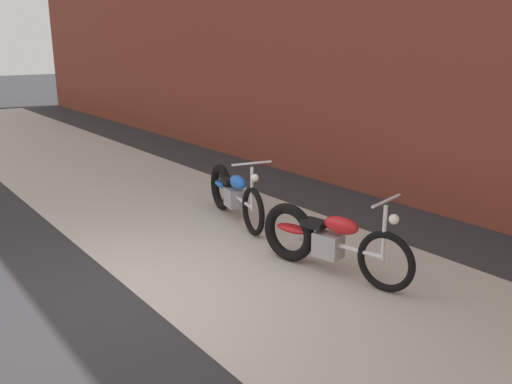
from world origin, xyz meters
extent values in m
plane|color=#2D2D30|center=(0.00, 0.00, 0.00)|extent=(80.00, 80.00, 0.00)
cube|color=#B2ADA3|center=(0.00, 1.75, 0.00)|extent=(36.00, 3.50, 0.01)
cube|color=brown|center=(0.00, 5.20, 3.10)|extent=(36.00, 0.50, 6.21)
torus|color=black|center=(-0.72, 2.12, 0.34)|extent=(0.68, 0.24, 0.68)
torus|color=black|center=(-1.98, 2.42, 0.36)|extent=(0.74, 0.30, 0.73)
cylinder|color=silver|center=(-1.35, 2.27, 0.38)|extent=(1.21, 0.35, 0.06)
cube|color=#99999E|center=(-1.43, 2.29, 0.34)|extent=(0.36, 0.29, 0.28)
ellipsoid|color=blue|center=(-1.27, 2.25, 0.62)|extent=(0.47, 0.29, 0.20)
ellipsoid|color=blue|center=(-1.93, 2.41, 0.42)|extent=(0.47, 0.28, 0.10)
cube|color=black|center=(-1.62, 2.34, 0.56)|extent=(0.32, 0.26, 0.08)
cylinder|color=silver|center=(-0.76, 2.13, 0.65)|extent=(0.05, 0.05, 0.62)
cylinder|color=silver|center=(-0.76, 2.13, 1.01)|extent=(0.17, 0.57, 0.03)
sphere|color=white|center=(-0.66, 2.10, 0.83)|extent=(0.11, 0.11, 0.11)
cylinder|color=silver|center=(-1.62, 2.49, 0.26)|extent=(0.55, 0.19, 0.06)
torus|color=black|center=(1.56, 2.19, 0.34)|extent=(0.68, 0.22, 0.68)
torus|color=black|center=(0.29, 1.91, 0.36)|extent=(0.74, 0.28, 0.73)
cylinder|color=silver|center=(0.92, 2.05, 0.38)|extent=(1.22, 0.32, 0.06)
cube|color=#99999E|center=(0.84, 2.03, 0.34)|extent=(0.36, 0.28, 0.28)
ellipsoid|color=red|center=(1.00, 2.06, 0.62)|extent=(0.47, 0.28, 0.20)
ellipsoid|color=red|center=(0.33, 1.92, 0.42)|extent=(0.47, 0.27, 0.10)
cube|color=black|center=(0.65, 1.99, 0.56)|extent=(0.32, 0.25, 0.08)
cylinder|color=silver|center=(1.52, 2.18, 0.65)|extent=(0.05, 0.05, 0.62)
cylinder|color=silver|center=(1.52, 2.18, 1.01)|extent=(0.15, 0.57, 0.03)
sphere|color=white|center=(1.61, 2.20, 0.83)|extent=(0.11, 0.11, 0.11)
cylinder|color=silver|center=(0.58, 2.13, 0.26)|extent=(0.55, 0.18, 0.06)
camera|label=1|loc=(5.02, -2.17, 2.62)|focal=38.18mm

